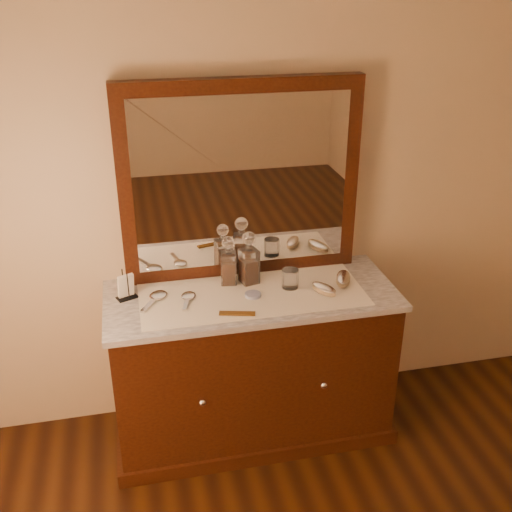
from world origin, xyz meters
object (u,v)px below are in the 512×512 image
object	(u,v)px
dresser_cabinet	(252,366)
brush_near	(324,289)
napkin_rack	(126,287)
hand_mirror_inner	(188,297)
comb	(237,313)
mirror_frame	(241,181)
decanter_right	(249,263)
brush_far	(343,279)
hand_mirror_outer	(157,297)
pin_dish	(253,295)
decanter_left	(229,265)

from	to	relation	value
dresser_cabinet	brush_near	bearing A→B (deg)	-12.97
napkin_rack	hand_mirror_inner	distance (m)	0.30
comb	brush_near	size ratio (longest dim) A/B	1.05
mirror_frame	hand_mirror_inner	bearing A→B (deg)	-142.61
napkin_rack	decanter_right	size ratio (longest dim) A/B	0.52
brush_far	hand_mirror_outer	xyz separation A→B (m)	(-0.94, 0.04, -0.01)
comb	mirror_frame	bearing A→B (deg)	90.25
pin_dish	napkin_rack	world-z (taller)	napkin_rack
decanter_right	hand_mirror_inner	size ratio (longest dim) A/B	1.50
brush_near	pin_dish	bearing A→B (deg)	173.09
mirror_frame	brush_far	world-z (taller)	mirror_frame
pin_dish	comb	xyz separation A→B (m)	(-0.11, -0.15, -0.00)
decanter_left	brush_near	world-z (taller)	decanter_left
mirror_frame	brush_near	world-z (taller)	mirror_frame
dresser_cabinet	decanter_left	world-z (taller)	decanter_left
mirror_frame	napkin_rack	xyz separation A→B (m)	(-0.60, -0.16, -0.44)
dresser_cabinet	hand_mirror_inner	xyz separation A→B (m)	(-0.31, 0.00, 0.45)
decanter_left	decanter_right	xyz separation A→B (m)	(0.10, -0.01, 0.01)
hand_mirror_outer	mirror_frame	bearing A→B (deg)	24.07
napkin_rack	decanter_left	xyz separation A→B (m)	(0.51, 0.04, 0.04)
decanter_left	hand_mirror_outer	xyz separation A→B (m)	(-0.37, -0.09, -0.09)
decanter_left	hand_mirror_inner	distance (m)	0.27
hand_mirror_outer	hand_mirror_inner	bearing A→B (deg)	-12.59
mirror_frame	hand_mirror_inner	xyz separation A→B (m)	(-0.31, -0.24, -0.49)
mirror_frame	hand_mirror_outer	bearing A→B (deg)	-155.93
mirror_frame	comb	distance (m)	0.67
pin_dish	comb	bearing A→B (deg)	-125.27
comb	decanter_right	world-z (taller)	decanter_right
hand_mirror_outer	hand_mirror_inner	distance (m)	0.15
hand_mirror_inner	decanter_right	bearing A→B (deg)	17.99
mirror_frame	brush_far	xyz separation A→B (m)	(0.48, -0.25, -0.47)
decanter_left	brush_near	distance (m)	0.49
hand_mirror_outer	decanter_right	bearing A→B (deg)	8.66
dresser_cabinet	napkin_rack	size ratio (longest dim) A/B	9.62
decanter_left	decanter_right	world-z (taller)	decanter_right
napkin_rack	decanter_left	size ratio (longest dim) A/B	0.57
hand_mirror_inner	napkin_rack	bearing A→B (deg)	164.70
mirror_frame	brush_far	bearing A→B (deg)	-27.33
pin_dish	decanter_right	bearing A→B (deg)	85.55
napkin_rack	pin_dish	bearing A→B (deg)	-11.43
decanter_left	hand_mirror_outer	distance (m)	0.39
mirror_frame	hand_mirror_inner	size ratio (longest dim) A/B	6.45
decanter_left	hand_mirror_outer	bearing A→B (deg)	-166.85
decanter_right	brush_far	bearing A→B (deg)	-13.43
brush_near	brush_far	size ratio (longest dim) A/B	0.92
mirror_frame	comb	bearing A→B (deg)	-104.08
hand_mirror_inner	decanter_left	bearing A→B (deg)	28.31
mirror_frame	decanter_right	distance (m)	0.41
dresser_cabinet	brush_near	world-z (taller)	brush_near
decanter_right	hand_mirror_inner	distance (m)	0.36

